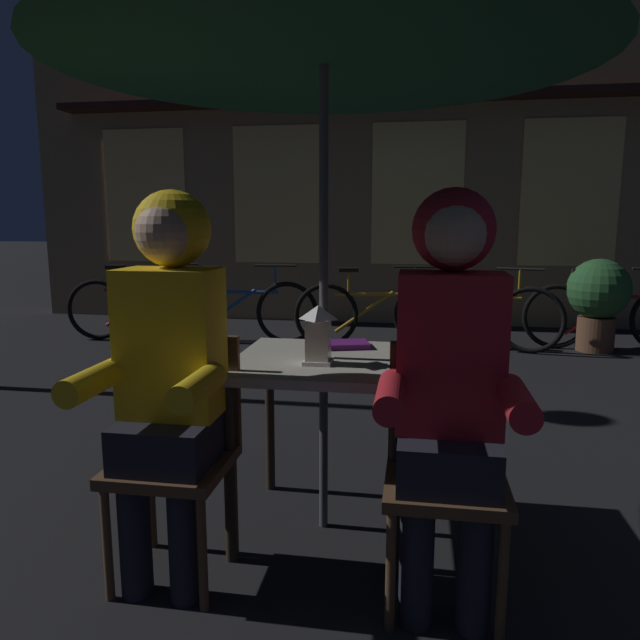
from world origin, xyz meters
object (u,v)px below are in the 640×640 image
Objects in this scene: patio_umbrella at (324,11)px; lantern at (318,333)px; bicycle_fifth at (610,316)px; person_right_hooded at (450,361)px; bicycle_third at (376,314)px; chair_left at (179,442)px; person_left_hooded at (169,351)px; cafe_table at (324,382)px; bicycle_nearest at (144,308)px; bicycle_fourth at (477,315)px; chair_right at (445,459)px; bicycle_second at (239,311)px; potted_plant at (598,297)px; book at (346,345)px.

patio_umbrella is 10.00× the size of lantern.
patio_umbrella reaches higher than bicycle_fifth.
person_right_hooded is 0.84× the size of bicycle_third.
bicycle_third is at bearing 83.68° from chair_left.
person_left_hooded reaches higher than lantern.
cafe_table is at bearing -89.44° from bicycle_third.
patio_umbrella reaches higher than person_left_hooded.
bicycle_nearest and bicycle_third have the same top height.
bicycle_fifth is (1.30, 0.15, 0.00)m from bicycle_fourth.
chair_right is 0.52× the size of bicycle_second.
chair_left is at bearing -75.96° from bicycle_second.
person_right_hooded is (0.00, -0.06, 0.36)m from chair_right.
potted_plant is (4.70, 0.22, 0.20)m from bicycle_nearest.
bicycle_second is at bearing 116.14° from chair_right.
bicycle_fourth is at bearing 70.59° from person_left_hooded.
bicycle_fourth reaches higher than cafe_table.
lantern reaches higher than potted_plant.
lantern is 0.14× the size of bicycle_third.
potted_plant is (-0.13, -0.03, 0.20)m from bicycle_fifth.
bicycle_second is 1.00× the size of bicycle_fifth.
book is (0.54, 0.58, 0.26)m from chair_left.
bicycle_fifth is (1.80, 4.22, -0.14)m from chair_right.
person_left_hooded is 4.19m from bicycle_second.
person_left_hooded is 4.56m from bicycle_nearest.
potted_plant is at bearing 5.79° from bicycle_fourth.
chair_left is at bearing 176.61° from person_right_hooded.
bicycle_fourth is (0.98, 3.81, -0.51)m from lantern.
chair_right is at bearing -113.05° from bicycle_fifth.
potted_plant is at bearing 3.28° from bicycle_second.
bicycle_nearest is 1.01× the size of bicycle_fourth.
bicycle_fifth is at bearing 59.43° from patio_umbrella.
bicycle_fourth is at bearing -173.57° from bicycle_fifth.
bicycle_fifth is (1.80, 4.28, -0.50)m from person_right_hooded.
patio_umbrella is at bearing 142.45° from chair_right.
bicycle_second is at bearing 112.21° from cafe_table.
potted_plant is (2.15, 3.82, -1.51)m from patio_umbrella.
chair_left is 4.95m from potted_plant.
bicycle_fourth is 3.63m from book.
person_right_hooded is (0.49, -0.32, -0.01)m from lantern.
chair_left reaches higher than book.
bicycle_fourth is at bearing 75.55° from lantern.
book is (-0.91, -3.49, 0.41)m from bicycle_fourth.
bicycle_fifth is at bearing 67.23° from person_right_hooded.
book reaches higher than cafe_table.
potted_plant is at bearing 60.70° from cafe_table.
chair_right is 0.62× the size of person_right_hooded.
bicycle_fifth is at bearing 3.60° from bicycle_second.
person_right_hooded reaches higher than cafe_table.
chair_left is (-0.47, -0.27, -0.37)m from lantern.
lantern is at bearing 151.15° from chair_right.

